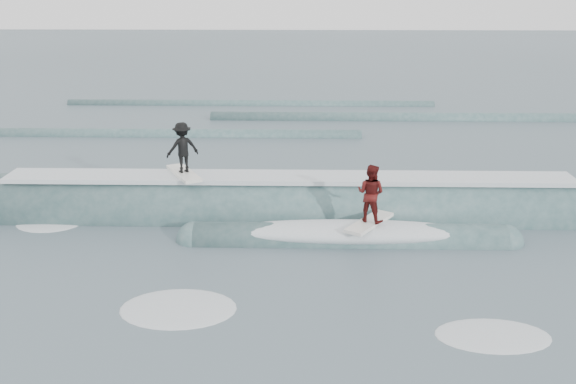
{
  "coord_description": "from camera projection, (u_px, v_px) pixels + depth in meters",
  "views": [
    {
      "loc": [
        0.42,
        -16.13,
        7.3
      ],
      "look_at": [
        0.0,
        2.33,
        1.1
      ],
      "focal_mm": 40.0,
      "sensor_mm": 36.0,
      "label": 1
    }
  ],
  "objects": [
    {
      "name": "far_swells",
      "position": [
        286.0,
        121.0,
        34.36
      ],
      "size": [
        36.2,
        8.65,
        0.8
      ],
      "color": "#345658",
      "rests_on": "ground"
    },
    {
      "name": "breaking_wave",
      "position": [
        295.0,
        216.0,
        20.52
      ],
      "size": [
        24.31,
        4.03,
        2.5
      ],
      "color": "#345658",
      "rests_on": "ground"
    },
    {
      "name": "whitewater",
      "position": [
        281.0,
        273.0,
        16.67
      ],
      "size": [
        15.18,
        8.25,
        0.1
      ],
      "color": "white",
      "rests_on": "ground"
    },
    {
      "name": "surfer_red",
      "position": [
        371.0,
        196.0,
        18.19
      ],
      "size": [
        1.57,
        1.97,
        1.78
      ],
      "color": "silver",
      "rests_on": "ground"
    },
    {
      "name": "ground",
      "position": [
        286.0,
        257.0,
        17.62
      ],
      "size": [
        160.0,
        160.0,
        0.0
      ],
      "primitive_type": "plane",
      "color": "#384C52",
      "rests_on": "ground"
    },
    {
      "name": "surfer_black",
      "position": [
        183.0,
        150.0,
        20.17
      ],
      "size": [
        1.43,
        2.02,
        1.7
      ],
      "color": "white",
      "rests_on": "ground"
    }
  ]
}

